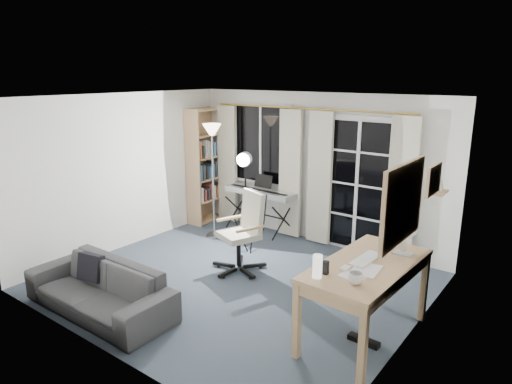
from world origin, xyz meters
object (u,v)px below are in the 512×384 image
at_px(studio_light, 245,171).
at_px(sofa, 98,281).
at_px(bookshelf, 208,168).
at_px(office_chair, 247,225).
at_px(mug, 356,277).
at_px(desk, 367,273).
at_px(torchiere_lamp, 212,147).
at_px(keyboard_piano, 260,193).
at_px(monitor, 405,226).

distance_m(studio_light, sofa, 2.61).
relative_size(bookshelf, office_chair, 1.87).
relative_size(studio_light, mug, 11.63).
bearing_deg(mug, desk, 101.31).
distance_m(torchiere_lamp, mug, 3.91).
relative_size(keyboard_piano, mug, 9.66).
bearing_deg(sofa, keyboard_piano, 91.37).
bearing_deg(torchiere_lamp, mug, -28.52).
bearing_deg(mug, keyboard_piano, 139.82).
bearing_deg(monitor, mug, -93.23).
distance_m(keyboard_piano, studio_light, 1.03).
distance_m(studio_light, office_chair, 0.89).
relative_size(keyboard_piano, office_chair, 1.19).
distance_m(bookshelf, torchiere_lamp, 1.10).
height_order(bookshelf, torchiere_lamp, bookshelf).
distance_m(torchiere_lamp, monitor, 3.62).
bearing_deg(office_chair, studio_light, 150.94).
bearing_deg(monitor, desk, -110.99).
bearing_deg(mug, bookshelf, 148.73).
bearing_deg(bookshelf, monitor, -21.99).
bearing_deg(bookshelf, torchiere_lamp, -44.18).
xyz_separation_m(bookshelf, torchiere_lamp, (0.71, -0.65, 0.54)).
xyz_separation_m(desk, mug, (0.10, -0.50, 0.17)).
bearing_deg(desk, monitor, 69.01).
xyz_separation_m(monitor, sofa, (-2.86, -1.78, -0.77)).
xyz_separation_m(keyboard_piano, office_chair, (0.73, -1.29, -0.07)).
bearing_deg(sofa, torchiere_lamp, 102.82).
height_order(keyboard_piano, mug, keyboard_piano).
bearing_deg(sofa, desk, 26.01).
bearing_deg(torchiere_lamp, desk, -22.20).
distance_m(studio_light, desk, 2.75).
distance_m(mug, sofa, 2.93).
bearing_deg(sofa, monitor, 31.39).
bearing_deg(monitor, torchiere_lamp, 168.18).
distance_m(keyboard_piano, sofa, 3.27).
distance_m(bookshelf, monitor, 4.48).
bearing_deg(mug, sofa, -163.39).
relative_size(bookshelf, studio_light, 1.31).
relative_size(desk, mug, 11.62).
xyz_separation_m(office_chair, monitor, (2.24, -0.18, 0.50)).
relative_size(office_chair, desk, 0.70).
distance_m(torchiere_lamp, office_chair, 1.68).
distance_m(monitor, sofa, 3.46).
xyz_separation_m(keyboard_piano, studio_light, (0.31, -0.80, 0.56)).
bearing_deg(office_chair, keyboard_piano, 139.95).
distance_m(monitor, mug, 0.99).
bearing_deg(studio_light, desk, -46.14).
height_order(bookshelf, sofa, bookshelf).
height_order(office_chair, desk, office_chair).
height_order(bookshelf, mug, bookshelf).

